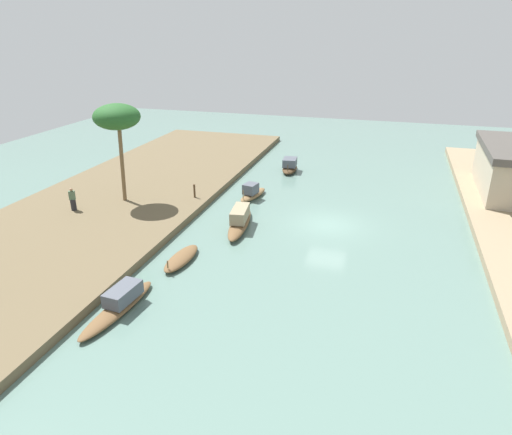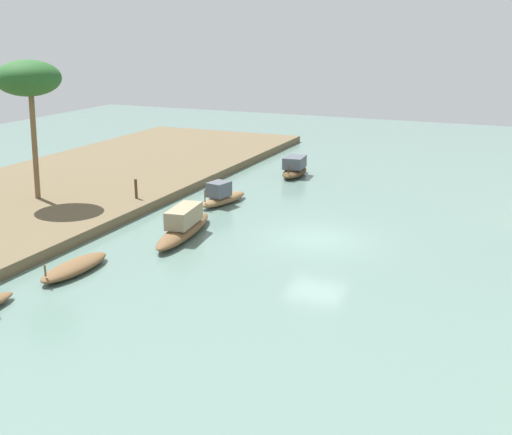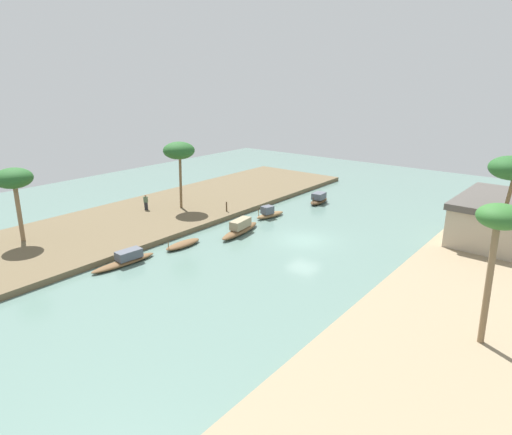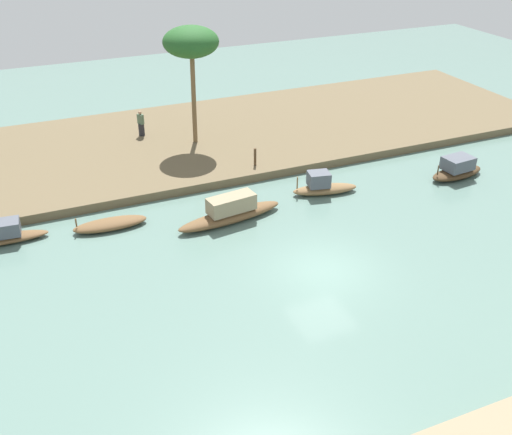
% 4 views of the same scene
% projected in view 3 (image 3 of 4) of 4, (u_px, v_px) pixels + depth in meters
% --- Properties ---
extents(river_water, '(74.30, 74.30, 0.00)m').
position_uv_depth(river_water, '(304.00, 240.00, 36.70)').
color(river_water, slate).
rests_on(river_water, ground).
extents(riverbank_left, '(44.28, 12.66, 0.46)m').
position_uv_depth(riverbank_left, '(182.00, 207.00, 45.54)').
color(riverbank_left, brown).
rests_on(riverbank_left, ground).
extents(riverbank_right, '(44.28, 12.66, 0.46)m').
position_uv_depth(riverbank_right, '(504.00, 289.00, 27.71)').
color(riverbank_right, '#937F60').
rests_on(riverbank_right, ground).
extents(sampan_open_hull, '(5.11, 1.40, 1.02)m').
position_uv_depth(sampan_open_hull, '(126.00, 259.00, 31.83)').
color(sampan_open_hull, brown).
rests_on(sampan_open_hull, river_water).
extents(sampan_with_red_awning, '(3.46, 1.59, 1.20)m').
position_uv_depth(sampan_with_red_awning, '(269.00, 213.00, 42.65)').
color(sampan_with_red_awning, brown).
rests_on(sampan_with_red_awning, river_water).
extents(sampan_upstream_small, '(5.40, 1.78, 1.28)m').
position_uv_depth(sampan_upstream_small, '(240.00, 228.00, 38.18)').
color(sampan_upstream_small, brown).
rests_on(sampan_upstream_small, river_water).
extents(sampan_downstream_large, '(3.37, 1.52, 1.18)m').
position_uv_depth(sampan_downstream_large, '(319.00, 199.00, 47.57)').
color(sampan_downstream_large, '#47331E').
rests_on(sampan_downstream_large, river_water).
extents(sampan_foreground, '(3.38, 1.19, 0.80)m').
position_uv_depth(sampan_foreground, '(183.00, 244.00, 35.23)').
color(sampan_foreground, brown).
rests_on(sampan_foreground, river_water).
extents(person_on_near_bank, '(0.48, 0.48, 1.53)m').
position_uv_depth(person_on_near_bank, '(146.00, 203.00, 43.55)').
color(person_on_near_bank, '#232328').
rests_on(person_on_near_bank, riverbank_left).
extents(mooring_post, '(0.14, 0.14, 0.97)m').
position_uv_depth(mooring_post, '(227.00, 207.00, 43.03)').
color(mooring_post, '#4C3823').
rests_on(mooring_post, riverbank_left).
extents(palm_tree_left_near, '(3.08, 3.08, 6.69)m').
position_uv_depth(palm_tree_left_near, '(179.00, 151.00, 42.62)').
color(palm_tree_left_near, brown).
rests_on(palm_tree_left_near, riverbank_left).
extents(palm_tree_left_far, '(2.88, 2.88, 5.98)m').
position_uv_depth(palm_tree_left_far, '(13.00, 180.00, 33.73)').
color(palm_tree_left_far, '#7F6647').
rests_on(palm_tree_left_far, riverbank_left).
extents(palm_tree_right_tall, '(3.02, 3.02, 7.45)m').
position_uv_depth(palm_tree_right_tall, '(512.00, 170.00, 30.14)').
color(palm_tree_right_tall, brown).
rests_on(palm_tree_right_tall, riverbank_right).
extents(palm_tree_right_short, '(2.10, 2.10, 7.10)m').
position_uv_depth(palm_tree_right_short, '(499.00, 224.00, 19.88)').
color(palm_tree_right_short, '#7F6647').
rests_on(palm_tree_right_short, riverbank_right).
extents(riverside_building, '(9.52, 5.76, 3.53)m').
position_uv_depth(riverside_building, '(496.00, 218.00, 35.15)').
color(riverside_building, tan).
rests_on(riverside_building, riverbank_right).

